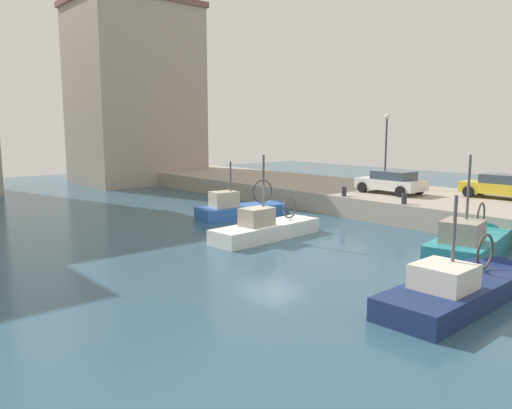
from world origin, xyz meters
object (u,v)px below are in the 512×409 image
Objects in this scene: parked_car_white at (391,182)px; mooring_bollard_mid at (404,199)px; fishing_boat_teal at (471,250)px; fishing_boat_white at (271,235)px; fishing_boat_navy at (463,297)px; fishing_boat_blue at (246,214)px; parked_car_yellow at (501,186)px; quay_streetlamp at (386,138)px; mooring_bollard_north at (344,192)px.

parked_car_white is 7.40× the size of mooring_bollard_mid.
fishing_boat_teal is 8.72m from fishing_boat_white.
fishing_boat_navy reaches higher than fishing_boat_blue.
fishing_boat_teal is 5.91m from mooring_bollard_mid.
mooring_bollard_mid is at bearing 159.18° from parked_car_yellow.
fishing_boat_teal is 13.97m from quay_streetlamp.
fishing_boat_white is 12.27× the size of mooring_bollard_north.
fishing_boat_teal is 1.37× the size of quay_streetlamp.
fishing_boat_blue is 14.40m from parked_car_yellow.
fishing_boat_teal reaches higher than fishing_boat_navy.
parked_car_yellow is at bearing -46.49° from mooring_bollard_north.
fishing_boat_navy is at bearing -137.81° from mooring_bollard_mid.
parked_car_white is at bearing 43.61° from mooring_bollard_mid.
quay_streetlamp reaches higher than mooring_bollard_mid.
quay_streetlamp reaches higher than fishing_boat_blue.
quay_streetlamp reaches higher than fishing_boat_navy.
parked_car_white is 3.30m from mooring_bollard_north.
mooring_bollard_mid is at bearing 61.54° from fishing_boat_teal.
quay_streetlamp reaches higher than mooring_bollard_north.
fishing_boat_navy is (-5.74, -2.63, -0.02)m from fishing_boat_teal.
fishing_boat_white is 1.10× the size of fishing_boat_blue.
quay_streetlamp is at bearing 12.35° from mooring_bollard_north.
fishing_boat_navy is 11.52m from mooring_bollard_mid.
fishing_boat_teal is 0.98× the size of fishing_boat_white.
parked_car_white is 5.94m from parked_car_yellow.
fishing_boat_white is at bearing 81.54° from fishing_boat_navy.
parked_car_yellow is 7.44× the size of mooring_bollard_north.
mooring_bollard_mid is at bearing -60.31° from fishing_boat_blue.
fishing_boat_teal reaches higher than parked_car_white.
fishing_boat_blue is (2.59, 5.07, 0.02)m from fishing_boat_white.
parked_car_white is (11.58, 10.64, 1.80)m from fishing_boat_navy.
fishing_boat_teal is at bearing -118.46° from mooring_bollard_mid.
fishing_boat_navy is 1.72× the size of parked_car_yellow.
fishing_boat_navy is at bearing -105.02° from fishing_boat_blue.
fishing_boat_white reaches higher than fishing_boat_navy.
mooring_bollard_mid is 0.11× the size of quay_streetlamp.
fishing_boat_white is at bearing -168.10° from quay_streetlamp.
mooring_bollard_mid is (-5.94, 2.26, -0.42)m from parked_car_yellow.
fishing_boat_blue is 8.91m from mooring_bollard_mid.
parked_car_white is 7.40× the size of mooring_bollard_north.
fishing_boat_navy is 1.73× the size of parked_car_white.
mooring_bollard_north is at bearing -167.65° from quay_streetlamp.
fishing_boat_teal is 6.31m from fishing_boat_navy.
mooring_bollard_north is (0.00, 4.00, 0.00)m from mooring_bollard_mid.
fishing_boat_teal is at bearing -61.14° from fishing_boat_white.
fishing_boat_teal reaches higher than mooring_bollard_north.
fishing_boat_blue is 11.16× the size of mooring_bollard_north.
fishing_boat_blue is at bearing 97.27° from fishing_boat_teal.
mooring_bollard_north is at bearing 90.00° from mooring_bollard_mid.
parked_car_white reaches higher than mooring_bollard_mid.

